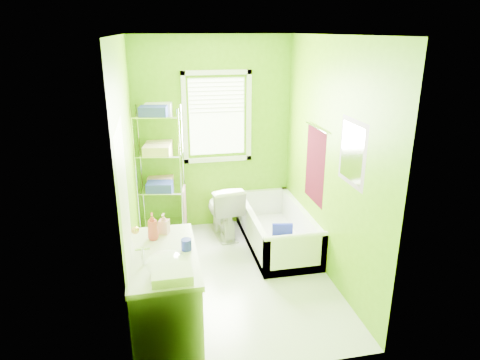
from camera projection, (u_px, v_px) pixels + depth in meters
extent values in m
plane|color=silver|center=(234.00, 276.00, 4.85)|extent=(2.90, 2.90, 0.00)
cube|color=#5B9807|center=(213.00, 135.00, 5.76)|extent=(2.10, 0.04, 2.60)
cube|color=#5B9807|center=(271.00, 227.00, 3.08)|extent=(2.10, 0.04, 2.60)
cube|color=#5B9807|center=(129.00, 174.00, 4.22)|extent=(0.04, 2.90, 2.60)
cube|color=#5B9807|center=(329.00, 161.00, 4.62)|extent=(0.04, 2.90, 2.60)
cube|color=white|center=(233.00, 35.00, 3.99)|extent=(2.10, 2.90, 0.04)
cube|color=white|center=(217.00, 117.00, 5.67)|extent=(0.74, 0.01, 1.01)
cube|color=white|center=(218.00, 159.00, 5.85)|extent=(0.92, 0.05, 0.06)
cube|color=white|center=(216.00, 72.00, 5.46)|extent=(0.92, 0.05, 0.06)
cube|color=white|center=(185.00, 119.00, 5.57)|extent=(0.06, 0.05, 1.22)
cube|color=white|center=(249.00, 116.00, 5.74)|extent=(0.06, 0.05, 1.22)
cube|color=white|center=(217.00, 95.00, 5.56)|extent=(0.72, 0.02, 0.50)
cube|color=white|center=(129.00, 249.00, 3.40)|extent=(0.02, 0.80, 2.00)
sphere|color=gold|center=(135.00, 230.00, 3.71)|extent=(0.07, 0.07, 0.07)
cube|color=#410712|center=(315.00, 165.00, 4.99)|extent=(0.02, 0.58, 0.90)
cylinder|color=silver|center=(316.00, 127.00, 4.83)|extent=(0.02, 0.62, 0.02)
cube|color=#CC5972|center=(353.00, 153.00, 4.02)|extent=(0.02, 0.54, 0.64)
cube|color=white|center=(352.00, 153.00, 4.02)|extent=(0.01, 0.44, 0.54)
cube|color=white|center=(276.00, 240.00, 5.57)|extent=(0.74, 1.58, 0.11)
cube|color=white|center=(251.00, 230.00, 5.45)|extent=(0.07, 1.58, 0.47)
cube|color=white|center=(301.00, 225.00, 5.57)|extent=(0.07, 1.58, 0.47)
cube|color=white|center=(295.00, 256.00, 4.81)|extent=(0.74, 0.07, 0.47)
cube|color=white|center=(262.00, 205.00, 6.21)|extent=(0.74, 0.07, 0.47)
cylinder|color=white|center=(296.00, 237.00, 4.73)|extent=(0.74, 0.07, 0.07)
cylinder|color=#131CB2|center=(283.00, 246.00, 5.24)|extent=(0.36, 0.36, 0.06)
cylinder|color=#D8E818|center=(284.00, 242.00, 5.22)|extent=(0.34, 0.34, 0.05)
cube|color=#131CB2|center=(282.00, 232.00, 5.34)|extent=(0.26, 0.09, 0.23)
imported|color=white|center=(223.00, 209.00, 5.72)|extent=(0.50, 0.77, 0.74)
cube|color=silver|center=(166.00, 299.00, 3.78)|extent=(0.55, 1.09, 0.79)
cube|color=silver|center=(163.00, 256.00, 3.64)|extent=(0.58, 1.12, 0.05)
ellipsoid|color=white|center=(166.00, 266.00, 3.51)|extent=(0.38, 0.49, 0.13)
cylinder|color=silver|center=(143.00, 257.00, 3.44)|extent=(0.03, 0.03, 0.16)
cylinder|color=silver|center=(142.00, 249.00, 3.42)|extent=(0.12, 0.02, 0.02)
imported|color=#C03E38|center=(153.00, 226.00, 3.85)|extent=(0.10, 0.10, 0.25)
imported|color=pink|center=(164.00, 223.00, 3.97)|extent=(0.12, 0.12, 0.20)
cylinder|color=#1C26B7|center=(186.00, 245.00, 3.68)|extent=(0.09, 0.09, 0.10)
cube|color=white|center=(172.00, 275.00, 3.25)|extent=(0.31, 0.24, 0.08)
cylinder|color=silver|center=(136.00, 178.00, 5.38)|extent=(0.02, 0.02, 1.75)
cylinder|color=silver|center=(141.00, 170.00, 5.71)|extent=(0.02, 0.02, 1.75)
cylinder|color=silver|center=(181.00, 178.00, 5.41)|extent=(0.02, 0.02, 1.75)
cylinder|color=silver|center=(183.00, 169.00, 5.73)|extent=(0.02, 0.02, 1.75)
cube|color=silver|center=(164.00, 223.00, 5.79)|extent=(0.63, 0.45, 0.02)
cube|color=silver|center=(161.00, 189.00, 5.63)|extent=(0.63, 0.45, 0.02)
cube|color=silver|center=(159.00, 153.00, 5.47)|extent=(0.63, 0.45, 0.02)
cube|color=silver|center=(157.00, 115.00, 5.30)|extent=(0.63, 0.45, 0.02)
cube|color=#293996|center=(153.00, 111.00, 5.18)|extent=(0.36, 0.27, 0.12)
cube|color=white|center=(158.00, 108.00, 5.40)|extent=(0.36, 0.27, 0.12)
cube|color=#D1BA80|center=(157.00, 150.00, 5.34)|extent=(0.36, 0.27, 0.12)
cube|color=#D1BA80|center=(159.00, 146.00, 5.57)|extent=(0.36, 0.27, 0.12)
cube|color=#293996|center=(160.00, 187.00, 5.52)|extent=(0.36, 0.27, 0.12)
cube|color=pink|center=(161.00, 181.00, 5.74)|extent=(0.36, 0.27, 0.12)
cube|color=pink|center=(184.00, 207.00, 5.73)|extent=(0.08, 0.31, 0.55)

